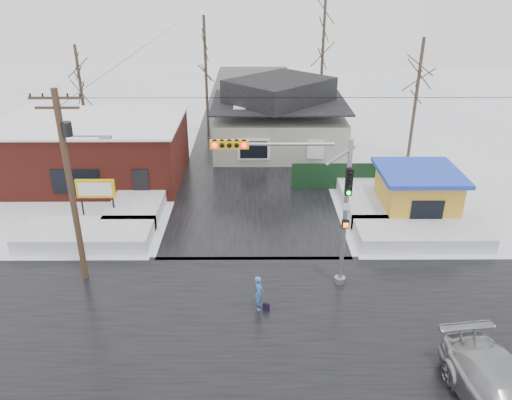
{
  "coord_description": "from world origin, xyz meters",
  "views": [
    {
      "loc": [
        -0.01,
        -16.5,
        13.31
      ],
      "look_at": [
        0.1,
        5.75,
        3.0
      ],
      "focal_mm": 35.0,
      "sensor_mm": 36.0,
      "label": 1
    }
  ],
  "objects_px": {
    "traffic_signal": "(311,195)",
    "car": "(507,400)",
    "utility_pole": "(71,178)",
    "marquee_sign": "(96,190)",
    "kiosk": "(417,193)",
    "pedestrian": "(259,293)"
  },
  "relations": [
    {
      "from": "kiosk",
      "to": "car",
      "type": "xyz_separation_m",
      "value": [
        -1.45,
        -14.79,
        -0.62
      ]
    },
    {
      "from": "traffic_signal",
      "to": "utility_pole",
      "type": "height_order",
      "value": "utility_pole"
    },
    {
      "from": "utility_pole",
      "to": "kiosk",
      "type": "distance_m",
      "value": 18.95
    },
    {
      "from": "pedestrian",
      "to": "car",
      "type": "height_order",
      "value": "car"
    },
    {
      "from": "marquee_sign",
      "to": "car",
      "type": "distance_m",
      "value": 22.28
    },
    {
      "from": "traffic_signal",
      "to": "car",
      "type": "bearing_deg",
      "value": -54.11
    },
    {
      "from": "kiosk",
      "to": "traffic_signal",
      "type": "bearing_deg",
      "value": -135.16
    },
    {
      "from": "traffic_signal",
      "to": "car",
      "type": "height_order",
      "value": "traffic_signal"
    },
    {
      "from": "utility_pole",
      "to": "kiosk",
      "type": "relative_size",
      "value": 1.96
    },
    {
      "from": "pedestrian",
      "to": "car",
      "type": "relative_size",
      "value": 0.27
    },
    {
      "from": "traffic_signal",
      "to": "pedestrian",
      "type": "height_order",
      "value": "traffic_signal"
    },
    {
      "from": "utility_pole",
      "to": "marquee_sign",
      "type": "xyz_separation_m",
      "value": [
        -1.07,
        5.99,
        -3.19
      ]
    },
    {
      "from": "utility_pole",
      "to": "car",
      "type": "xyz_separation_m",
      "value": [
        15.98,
        -8.3,
        -4.27
      ]
    },
    {
      "from": "kiosk",
      "to": "pedestrian",
      "type": "height_order",
      "value": "kiosk"
    },
    {
      "from": "traffic_signal",
      "to": "kiosk",
      "type": "relative_size",
      "value": 1.52
    },
    {
      "from": "utility_pole",
      "to": "kiosk",
      "type": "height_order",
      "value": "utility_pole"
    },
    {
      "from": "traffic_signal",
      "to": "car",
      "type": "relative_size",
      "value": 1.2
    },
    {
      "from": "kiosk",
      "to": "car",
      "type": "height_order",
      "value": "kiosk"
    },
    {
      "from": "utility_pole",
      "to": "pedestrian",
      "type": "xyz_separation_m",
      "value": [
        8.13,
        -2.43,
        -4.31
      ]
    },
    {
      "from": "car",
      "to": "utility_pole",
      "type": "bearing_deg",
      "value": 144.92
    },
    {
      "from": "marquee_sign",
      "to": "pedestrian",
      "type": "relative_size",
      "value": 1.59
    },
    {
      "from": "traffic_signal",
      "to": "pedestrian",
      "type": "bearing_deg",
      "value": -139.55
    }
  ]
}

